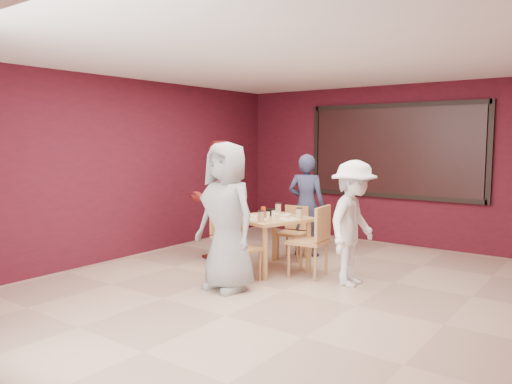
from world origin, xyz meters
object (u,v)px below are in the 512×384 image
Objects in this scene: dining_table at (270,224)px; diner_left at (217,200)px; chair_back at (294,229)px; diner_front at (227,217)px; chair_front at (238,246)px; chair_left at (224,232)px; diner_right at (353,223)px; diner_back at (306,205)px; chair_right at (314,237)px.

dining_table is 0.65× the size of diner_left.
diner_front is (0.21, -1.88, 0.45)m from chair_back.
chair_front is 1.11m from chair_left.
dining_table is 0.79m from chair_front.
diner_left is at bearing -147.25° from chair_back.
diner_right reaches higher than chair_front.
dining_table is at bearing 88.27° from diner_right.
dining_table is 1.08m from diner_back.
diner_back is (0.06, 0.27, 0.35)m from chair_back.
chair_right is at bearing 3.11° from chair_left.
dining_table is 0.74× the size of diner_back.
chair_left is (-0.72, -0.85, 0.00)m from chair_back.
diner_back is at bearing 55.45° from chair_left.
chair_back is 0.50× the size of diner_back.
dining_table reaches higher than chair_back.
diner_right is at bearing -0.39° from chair_right.
chair_back is 0.45× the size of diner_front.
diner_front is 1.61m from diner_right.
chair_right reaches higher than chair_front.
diner_left reaches higher than dining_table.
chair_back is 1.61m from diner_right.
chair_right is 0.53× the size of diner_left.
dining_table is 1.47× the size of chair_back.
diner_back reaches higher than chair_right.
chair_front is 0.54× the size of diner_right.
chair_front is at bearing -87.68° from dining_table.
diner_right is (1.16, 1.11, -0.12)m from diner_front.
diner_left is 2.39m from diner_right.
chair_right is (0.69, 0.03, -0.12)m from dining_table.
dining_table is 0.84m from chair_left.
diner_right is at bearing 126.44° from diner_back.
chair_right is 0.63m from diner_right.
chair_front is at bearing 77.23° from diner_back.
diner_back is at bearing 125.43° from chair_right.
diner_left is (-0.29, 0.20, 0.45)m from chair_left.
chair_right is 0.53× the size of diner_front.
diner_back reaches higher than chair_front.
chair_back is 1.28m from diner_left.
chair_back is 0.51× the size of diner_right.
chair_back is 0.45× the size of diner_left.
chair_left is 0.85× the size of chair_right.
diner_right reaches higher than chair_right.
chair_left is 2.12m from diner_right.
chair_back is at bearing 57.88° from diner_right.
diner_front is at bearing -84.14° from dining_table.
chair_back is 0.45m from diner_back.
chair_back is 1.11m from chair_right.
chair_left is at bearing 75.43° from diner_left.
diner_left is (-1.14, 0.92, 0.43)m from chair_front.
diner_front reaches higher than diner_back.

